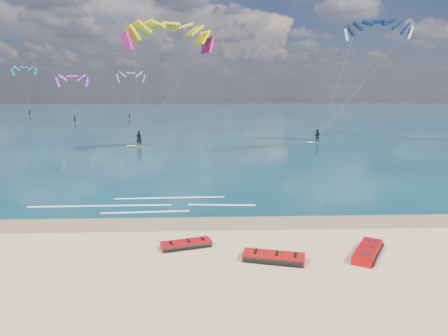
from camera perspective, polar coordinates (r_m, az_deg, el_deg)
The scene contains 10 objects.
ground at distance 57.90m, azimuth -5.63°, elevation 4.02°, with size 320.00×320.00×0.00m, color tan.
wet_sand_strip at distance 21.81m, azimuth -11.34°, elevation -7.83°, with size 320.00×2.40×0.01m, color brown.
sea at distance 121.63m, azimuth -3.86°, elevation 7.67°, with size 320.00×200.00×0.04m, color #0A2B37.
packed_kite_left at distance 18.42m, azimuth -5.45°, elevation -11.26°, with size 2.44×1.00×0.36m, color #AC090D, non-canonical shape.
packed_kite_mid at distance 17.10m, azimuth 7.09°, elevation -13.11°, with size 2.74×1.15×0.42m, color #B1100C, non-canonical shape.
packed_kite_right at distance 18.56m, azimuth 19.80°, elevation -11.71°, with size 2.81×1.20×0.44m, color #B60709, non-canonical shape.
kitesurfer_main at distance 47.02m, azimuth -10.12°, elevation 11.88°, with size 13.07×11.17×15.54m.
kitesurfer_far at distance 54.25m, azimuth 17.25°, elevation 12.24°, with size 12.43×6.54×16.68m.
shoreline_foam at distance 25.20m, azimuth -10.54°, elevation -5.13°, with size 13.85×3.61×0.01m.
distant_kites at distance 104.48m, azimuth -21.00°, elevation 9.60°, with size 38.14×30.27×13.20m.
Camera 1 is at (3.47, -17.38, 6.95)m, focal length 32.00 mm.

